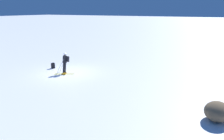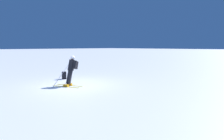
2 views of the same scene
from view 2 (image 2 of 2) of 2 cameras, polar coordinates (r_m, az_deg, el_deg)
name	(u,v)px [view 2 (image 2 of 2)]	position (r m, az deg, el deg)	size (l,w,h in m)	color
ground_plane	(75,85)	(10.40, -12.04, -4.77)	(300.00, 300.00, 0.00)	white
skier	(71,69)	(10.28, -13.18, 0.36)	(1.56, 1.69, 1.73)	yellow
spare_backpack	(64,75)	(12.39, -15.38, -1.73)	(0.37, 0.34, 0.50)	black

